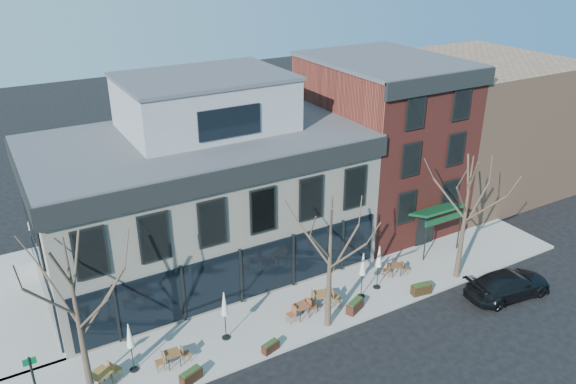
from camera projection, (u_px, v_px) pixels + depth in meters
ground at (241, 305)px, 30.32m from camera, size 120.00×120.00×0.00m
sidewalk_front at (313, 307)px, 30.07m from camera, size 33.50×4.70×0.15m
sidewalk_side at (2, 309)px, 29.89m from camera, size 4.50×12.00×0.15m
corner_building at (201, 192)px, 32.41m from camera, size 18.39×10.39×11.10m
red_brick_building at (380, 141)px, 37.86m from camera, size 8.20×11.78×11.18m
bg_building at (473, 124)px, 43.49m from camera, size 12.00×12.00×10.00m
tree_corner at (79, 322)px, 22.17m from camera, size 3.93×3.98×7.92m
tree_mid at (330, 263)px, 27.05m from camera, size 3.50×3.55×7.04m
tree_right at (465, 217)px, 31.07m from camera, size 3.72×3.77×7.48m
parked_sedan at (508, 285)px, 30.81m from camera, size 5.29×2.59×1.48m
cafe_set_0 at (101, 378)px, 24.29m from camera, size 2.01×1.26×1.05m
cafe_set_1 at (173, 357)px, 25.65m from camera, size 1.67×0.69×0.88m
cafe_set_3 at (302, 310)px, 28.90m from camera, size 1.78×0.75×0.93m
cafe_set_4 at (322, 299)px, 29.68m from camera, size 2.05×1.13×1.06m
cafe_set_5 at (395, 269)px, 32.60m from camera, size 1.61×0.87×0.83m
umbrella_0 at (130, 338)px, 24.78m from camera, size 0.41×0.41×2.58m
umbrella_1 at (224, 306)px, 26.81m from camera, size 0.43×0.43×2.68m
umbrella_3 at (363, 266)px, 29.98m from camera, size 0.44×0.44×2.75m
umbrella_4 at (379, 259)px, 30.82m from camera, size 0.43×0.43×2.67m
planter_0 at (191, 376)px, 24.80m from camera, size 1.11×0.71×0.58m
planter_1 at (270, 347)px, 26.63m from camera, size 0.96×0.59×0.50m
planter_2 at (355, 306)px, 29.49m from camera, size 1.22×0.87×0.64m
planter_3 at (421, 289)px, 30.92m from camera, size 1.18×0.61×0.63m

